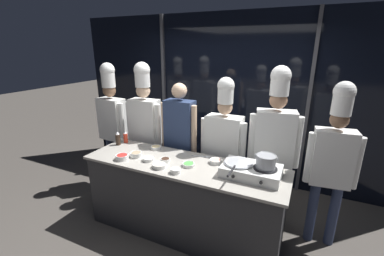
# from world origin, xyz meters

# --- Properties ---
(ground_plane) EXTENTS (24.00, 24.00, 0.00)m
(ground_plane) POSITION_xyz_m (0.00, 0.00, 0.00)
(ground_plane) COLOR #47423D
(window_wall_back) EXTENTS (5.66, 0.09, 2.70)m
(window_wall_back) POSITION_xyz_m (0.00, 1.66, 1.35)
(window_wall_back) COLOR black
(window_wall_back) RESTS_ON ground_plane
(demo_counter) EXTENTS (2.35, 0.70, 0.92)m
(demo_counter) POSITION_xyz_m (0.00, 0.00, 0.46)
(demo_counter) COLOR #2D2D30
(demo_counter) RESTS_ON ground_plane
(portable_stove) EXTENTS (0.59, 0.38, 0.12)m
(portable_stove) POSITION_xyz_m (0.77, 0.03, 0.98)
(portable_stove) COLOR silver
(portable_stove) RESTS_ON demo_counter
(frying_pan) EXTENTS (0.31, 0.53, 0.04)m
(frying_pan) POSITION_xyz_m (0.64, 0.03, 1.06)
(frying_pan) COLOR #ADAFB5
(frying_pan) RESTS_ON portable_stove
(stock_pot) EXTENTS (0.22, 0.20, 0.14)m
(stock_pot) POSITION_xyz_m (0.91, 0.03, 1.11)
(stock_pot) COLOR #93969B
(stock_pot) RESTS_ON portable_stove
(squeeze_bottle_soy) EXTENTS (0.06, 0.06, 0.19)m
(squeeze_bottle_soy) POSITION_xyz_m (-1.05, 0.14, 1.01)
(squeeze_bottle_soy) COLOR #332319
(squeeze_bottle_soy) RESTS_ON demo_counter
(squeeze_bottle_chili) EXTENTS (0.06, 0.06, 0.17)m
(squeeze_bottle_chili) POSITION_xyz_m (-1.01, 0.25, 1.00)
(squeeze_bottle_chili) COLOR red
(squeeze_bottle_chili) RESTS_ON demo_counter
(prep_bowl_onion) EXTENTS (0.11, 0.11, 0.05)m
(prep_bowl_onion) POSITION_xyz_m (0.04, -0.24, 0.95)
(prep_bowl_onion) COLOR white
(prep_bowl_onion) RESTS_ON demo_counter
(prep_bowl_rice) EXTENTS (0.14, 0.14, 0.04)m
(prep_bowl_rice) POSITION_xyz_m (-0.39, -0.11, 0.94)
(prep_bowl_rice) COLOR white
(prep_bowl_rice) RESTS_ON demo_counter
(prep_bowl_mushrooms) EXTENTS (0.14, 0.14, 0.06)m
(prep_bowl_mushrooms) POSITION_xyz_m (-0.59, -0.07, 0.95)
(prep_bowl_mushrooms) COLOR white
(prep_bowl_mushrooms) RESTS_ON demo_counter
(prep_bowl_bell_pepper) EXTENTS (0.15, 0.15, 0.06)m
(prep_bowl_bell_pepper) POSITION_xyz_m (-0.69, -0.21, 0.95)
(prep_bowl_bell_pepper) COLOR white
(prep_bowl_bell_pepper) RESTS_ON demo_counter
(prep_bowl_shrimp) EXTENTS (0.14, 0.14, 0.05)m
(prep_bowl_shrimp) POSITION_xyz_m (0.34, 0.16, 0.95)
(prep_bowl_shrimp) COLOR white
(prep_bowl_shrimp) RESTS_ON demo_counter
(prep_bowl_soy_glaze) EXTENTS (0.12, 0.12, 0.04)m
(prep_bowl_soy_glaze) POSITION_xyz_m (-0.20, -0.05, 0.94)
(prep_bowl_soy_glaze) COLOR white
(prep_bowl_soy_glaze) RESTS_ON demo_counter
(prep_bowl_ginger) EXTENTS (0.13, 0.13, 0.04)m
(prep_bowl_ginger) POSITION_xyz_m (-0.51, 0.23, 0.94)
(prep_bowl_ginger) COLOR white
(prep_bowl_ginger) RESTS_ON demo_counter
(prep_bowl_scallions) EXTENTS (0.14, 0.14, 0.04)m
(prep_bowl_scallions) POSITION_xyz_m (0.09, -0.03, 0.94)
(prep_bowl_scallions) COLOR white
(prep_bowl_scallions) RESTS_ON demo_counter
(prep_bowl_chicken) EXTENTS (0.15, 0.15, 0.05)m
(prep_bowl_chicken) POSITION_xyz_m (-0.18, -0.20, 0.95)
(prep_bowl_chicken) COLOR white
(prep_bowl_chicken) RESTS_ON demo_counter
(serving_spoon_slotted) EXTENTS (0.24, 0.07, 0.02)m
(serving_spoon_slotted) POSITION_xyz_m (0.17, 0.26, 0.93)
(serving_spoon_slotted) COLOR #B2B5BA
(serving_spoon_slotted) RESTS_ON demo_counter
(chef_head) EXTENTS (0.55, 0.25, 1.96)m
(chef_head) POSITION_xyz_m (-1.52, 0.57, 1.14)
(chef_head) COLOR #2D3856
(chef_head) RESTS_ON ground_plane
(chef_sous) EXTENTS (0.56, 0.23, 1.99)m
(chef_sous) POSITION_xyz_m (-0.89, 0.55, 1.17)
(chef_sous) COLOR #2D3856
(chef_sous) RESTS_ON ground_plane
(person_guest) EXTENTS (0.52, 0.21, 1.75)m
(person_guest) POSITION_xyz_m (-0.31, 0.53, 1.07)
(person_guest) COLOR #4C4C51
(person_guest) RESTS_ON ground_plane
(chef_line) EXTENTS (0.59, 0.24, 1.85)m
(chef_line) POSITION_xyz_m (0.30, 0.55, 1.05)
(chef_line) COLOR #232326
(chef_line) RESTS_ON ground_plane
(chef_pastry) EXTENTS (0.58, 0.31, 2.00)m
(chef_pastry) POSITION_xyz_m (0.90, 0.62, 1.16)
(chef_pastry) COLOR #4C4C51
(chef_pastry) RESTS_ON ground_plane
(chef_apprentice) EXTENTS (0.52, 0.25, 1.87)m
(chef_apprentice) POSITION_xyz_m (1.51, 0.52, 1.09)
(chef_apprentice) COLOR #2D3856
(chef_apprentice) RESTS_ON ground_plane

